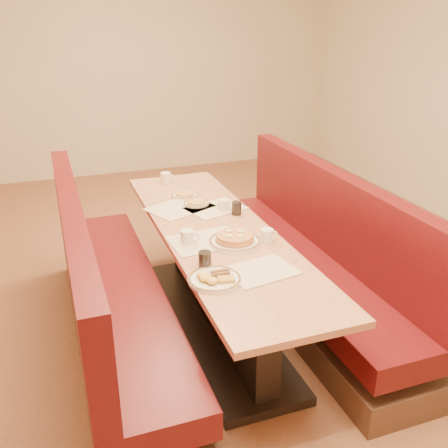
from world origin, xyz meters
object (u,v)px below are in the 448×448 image
object	(u,v)px
pancake_plate	(235,240)
soda_tumbler_near	(205,260)
coffee_mug_d	(166,178)
booth_right	(311,265)
coffee_mug_c	(223,205)
booth_left	(108,301)
eggs_plate	(214,279)
coffee_mug_b	(188,237)
diner_table	(216,280)
soda_tumbler_mid	(237,208)
coffee_mug_a	(267,235)

from	to	relation	value
pancake_plate	soda_tumbler_near	xyz separation A→B (m)	(-0.27, -0.24, 0.02)
coffee_mug_d	soda_tumbler_near	xyz separation A→B (m)	(-0.16, -1.55, 0.00)
booth_right	coffee_mug_d	bearing A→B (deg)	127.22
pancake_plate	coffee_mug_c	world-z (taller)	coffee_mug_c
pancake_plate	coffee_mug_d	distance (m)	1.31
booth_left	coffee_mug_c	xyz separation A→B (m)	(0.90, 0.31, 0.43)
eggs_plate	coffee_mug_b	size ratio (longest dim) A/B	2.42
booth_left	coffee_mug_d	size ratio (longest dim) A/B	21.70
booth_left	soda_tumbler_near	bearing A→B (deg)	-44.17
booth_left	eggs_plate	world-z (taller)	booth_left
diner_table	booth_left	bearing A→B (deg)	180.00
coffee_mug_b	coffee_mug_c	bearing A→B (deg)	66.10
coffee_mug_c	soda_tumbler_mid	world-z (taller)	soda_tumbler_mid
booth_left	coffee_mug_b	distance (m)	0.68
booth_left	soda_tumbler_mid	xyz separation A→B (m)	(0.96, 0.21, 0.44)
diner_table	pancake_plate	distance (m)	0.47
booth_left	coffee_mug_b	world-z (taller)	booth_left
coffee_mug_a	coffee_mug_c	bearing A→B (deg)	104.79
pancake_plate	eggs_plate	size ratio (longest dim) A/B	1.13
coffee_mug_b	soda_tumbler_near	size ratio (longest dim) A/B	1.18
coffee_mug_d	coffee_mug_c	bearing A→B (deg)	-48.45
coffee_mug_c	coffee_mug_b	bearing A→B (deg)	-140.02
coffee_mug_c	booth_left	bearing A→B (deg)	-170.14
coffee_mug_c	coffee_mug_d	world-z (taller)	coffee_mug_d
booth_right	coffee_mug_b	world-z (taller)	booth_right
coffee_mug_c	pancake_plate	bearing A→B (deg)	-112.13
diner_table	coffee_mug_d	distance (m)	1.15
booth_left	soda_tumbler_near	size ratio (longest dim) A/B	25.27
soda_tumbler_near	soda_tumbler_mid	distance (m)	0.83
pancake_plate	booth_right	bearing A→B (deg)	19.28
pancake_plate	booth_left	bearing A→B (deg)	162.48
pancake_plate	soda_tumbler_near	world-z (taller)	soda_tumbler_near
coffee_mug_d	booth_right	bearing A→B (deg)	-28.82
soda_tumbler_near	eggs_plate	bearing A→B (deg)	-90.88
booth_right	soda_tumbler_mid	distance (m)	0.70
diner_table	coffee_mug_b	world-z (taller)	coffee_mug_b
coffee_mug_b	soda_tumbler_near	world-z (taller)	soda_tumbler_near
diner_table	coffee_mug_b	xyz separation A→B (m)	(-0.23, -0.15, 0.42)
pancake_plate	soda_tumbler_mid	distance (m)	0.49
coffee_mug_a	coffee_mug_d	world-z (taller)	coffee_mug_d
soda_tumbler_near	coffee_mug_b	bearing A→B (deg)	90.34
eggs_plate	coffee_mug_c	size ratio (longest dim) A/B	2.73
coffee_mug_c	soda_tumbler_mid	bearing A→B (deg)	-70.36
pancake_plate	eggs_plate	xyz separation A→B (m)	(-0.27, -0.41, -0.01)
coffee_mug_d	soda_tumbler_mid	world-z (taller)	soda_tumbler_mid
pancake_plate	eggs_plate	world-z (taller)	pancake_plate
diner_table	eggs_plate	world-z (taller)	eggs_plate
pancake_plate	coffee_mug_b	distance (m)	0.29
pancake_plate	coffee_mug_b	xyz separation A→B (m)	(-0.27, 0.09, 0.02)
diner_table	coffee_mug_c	bearing A→B (deg)	62.54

